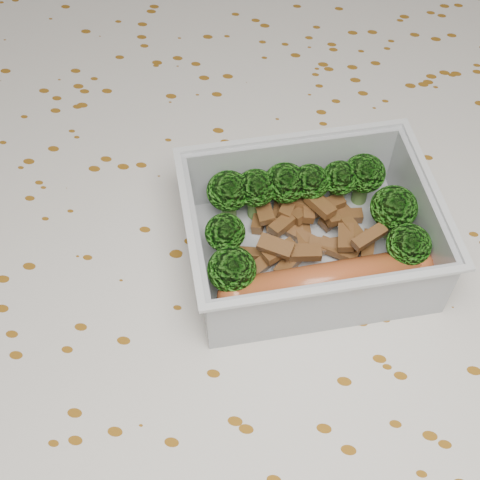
# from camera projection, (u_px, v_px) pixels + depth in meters

# --- Properties ---
(dining_table) EXTENTS (1.40, 0.90, 0.75)m
(dining_table) POSITION_uv_depth(u_px,v_px,m) (249.00, 320.00, 0.57)
(dining_table) COLOR brown
(dining_table) RESTS_ON ground
(tablecloth) EXTENTS (1.46, 0.96, 0.19)m
(tablecloth) POSITION_uv_depth(u_px,v_px,m) (249.00, 289.00, 0.53)
(tablecloth) COLOR silver
(tablecloth) RESTS_ON dining_table
(lunch_container) EXTENTS (0.21, 0.19, 0.06)m
(lunch_container) POSITION_uv_depth(u_px,v_px,m) (309.00, 240.00, 0.49)
(lunch_container) COLOR silver
(lunch_container) RESTS_ON tablecloth
(broccoli_florets) EXTENTS (0.17, 0.14, 0.05)m
(broccoli_florets) POSITION_uv_depth(u_px,v_px,m) (306.00, 207.00, 0.49)
(broccoli_florets) COLOR #608C3F
(broccoli_florets) RESTS_ON lunch_container
(meat_pile) EXTENTS (0.11, 0.08, 0.03)m
(meat_pile) POSITION_uv_depth(u_px,v_px,m) (311.00, 230.00, 0.50)
(meat_pile) COLOR brown
(meat_pile) RESTS_ON lunch_container
(sausage) EXTENTS (0.15, 0.07, 0.03)m
(sausage) POSITION_uv_depth(u_px,v_px,m) (327.00, 281.00, 0.46)
(sausage) COLOR #B14F26
(sausage) RESTS_ON lunch_container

